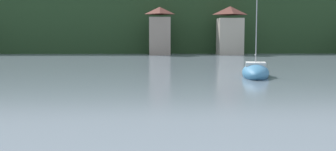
% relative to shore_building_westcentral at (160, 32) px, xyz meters
% --- Properties ---
extents(wooded_hillside, '(352.00, 50.87, 24.43)m').
position_rel_shore_building_westcentral_xyz_m(wooded_hillside, '(9.84, 34.04, 0.41)').
color(wooded_hillside, '#264223').
rests_on(wooded_hillside, ground_plane).
extents(shore_building_westcentral, '(4.80, 5.59, 10.45)m').
position_rel_shore_building_westcentral_xyz_m(shore_building_westcentral, '(0.00, 0.00, 0.00)').
color(shore_building_westcentral, gray).
rests_on(shore_building_westcentral, ground_plane).
extents(shore_building_central, '(5.56, 5.75, 10.63)m').
position_rel_shore_building_westcentral_xyz_m(shore_building_central, '(15.48, 0.08, 0.08)').
color(shore_building_central, '#BCB29E').
rests_on(shore_building_central, ground_plane).
extents(sailboat_far_6, '(4.22, 8.48, 11.36)m').
position_rel_shore_building_westcentral_xyz_m(sailboat_far_6, '(9.19, -50.00, -4.60)').
color(sailboat_far_6, teal).
rests_on(sailboat_far_6, ground_plane).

